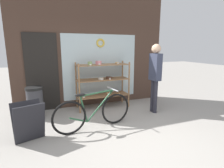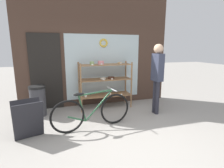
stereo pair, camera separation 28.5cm
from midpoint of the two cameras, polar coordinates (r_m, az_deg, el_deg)
ground_plane at (r=3.36m, az=7.11°, el=-19.04°), size 30.00×30.00×0.00m
storefront_facade at (r=5.24m, az=-3.98°, el=10.40°), size 4.48×0.13×3.28m
display_case at (r=4.98m, az=-0.65°, el=1.46°), size 1.48×0.52×1.36m
bicycle at (r=3.79m, az=-4.26°, el=-9.00°), size 1.76×0.47×0.84m
sandwich_board at (r=3.70m, az=-23.73°, el=-10.59°), size 0.61×0.52×0.73m
pedestrian at (r=4.65m, az=16.28°, el=3.51°), size 0.24×0.33×1.81m
trash_bin at (r=4.77m, az=-21.49°, el=-4.86°), size 0.40×0.40×0.78m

